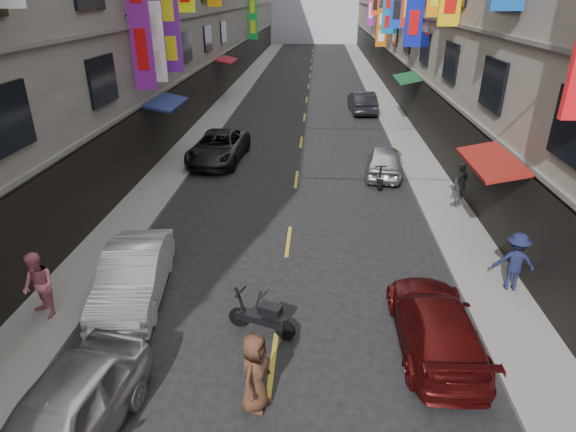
# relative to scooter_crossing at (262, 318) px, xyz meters

# --- Properties ---
(sidewalk_left) EXTENTS (2.00, 90.00, 0.12)m
(sidewalk_left) POSITION_rel_scooter_crossing_xyz_m (-5.66, 28.87, -0.38)
(sidewalk_left) COLOR slate
(sidewalk_left) RESTS_ON ground
(sidewalk_right) EXTENTS (2.00, 90.00, 0.12)m
(sidewalk_right) POSITION_rel_scooter_crossing_xyz_m (6.34, 28.87, -0.38)
(sidewalk_right) COLOR slate
(sidewalk_right) RESTS_ON ground
(street_awnings) EXTENTS (13.99, 35.20, 0.41)m
(street_awnings) POSITION_rel_scooter_crossing_xyz_m (-0.92, 12.87, 2.56)
(street_awnings) COLOR #164F15
(street_awnings) RESTS_ON ground
(lane_markings) EXTENTS (0.12, 80.20, 0.01)m
(lane_markings) POSITION_rel_scooter_crossing_xyz_m (0.34, 25.87, -0.44)
(lane_markings) COLOR gold
(lane_markings) RESTS_ON ground
(scooter_crossing) EXTENTS (1.73, 0.81, 1.14)m
(scooter_crossing) POSITION_rel_scooter_crossing_xyz_m (0.00, 0.00, 0.00)
(scooter_crossing) COLOR black
(scooter_crossing) RESTS_ON ground
(scooter_far_right) EXTENTS (0.50, 1.80, 1.14)m
(scooter_far_right) POSITION_rel_scooter_crossing_xyz_m (3.92, 10.43, 0.00)
(scooter_far_right) COLOR black
(scooter_far_right) RESTS_ON ground
(car_left_near) EXTENTS (2.32, 4.60, 1.50)m
(car_left_near) POSITION_rel_scooter_crossing_xyz_m (-3.21, -3.61, 0.31)
(car_left_near) COLOR silver
(car_left_near) RESTS_ON ground
(car_left_mid) EXTENTS (2.09, 4.56, 1.45)m
(car_left_mid) POSITION_rel_scooter_crossing_xyz_m (-3.66, 1.29, 0.28)
(car_left_mid) COLOR silver
(car_left_mid) RESTS_ON ground
(car_left_far) EXTENTS (2.70, 5.29, 1.43)m
(car_left_far) POSITION_rel_scooter_crossing_xyz_m (-3.66, 13.32, 0.27)
(car_left_far) COLOR black
(car_left_far) RESTS_ON ground
(car_right_near) EXTENTS (1.84, 4.43, 1.28)m
(car_right_near) POSITION_rel_scooter_crossing_xyz_m (4.11, -0.25, 0.20)
(car_right_near) COLOR #4E0D0D
(car_right_near) RESTS_ON ground
(car_right_mid) EXTENTS (2.14, 4.23, 1.38)m
(car_right_mid) POSITION_rel_scooter_crossing_xyz_m (4.34, 11.76, 0.25)
(car_right_mid) COLOR silver
(car_right_mid) RESTS_ON ground
(car_right_far) EXTENTS (1.86, 4.57, 1.47)m
(car_right_far) POSITION_rel_scooter_crossing_xyz_m (4.34, 24.63, 0.30)
(car_right_far) COLOR #222128
(car_right_far) RESTS_ON ground
(pedestrian_lfar) EXTENTS (1.05, 0.98, 1.79)m
(pedestrian_lfar) POSITION_rel_scooter_crossing_xyz_m (-5.65, 0.19, 0.57)
(pedestrian_lfar) COLOR #DC7486
(pedestrian_lfar) RESTS_ON sidewalk_left
(pedestrian_rnear) EXTENTS (1.20, 0.78, 1.72)m
(pedestrian_rnear) POSITION_rel_scooter_crossing_xyz_m (6.76, 2.22, 0.54)
(pedestrian_rnear) COLOR #161B3C
(pedestrian_rnear) RESTS_ON sidewalk_right
(pedestrian_rfar) EXTENTS (1.14, 1.13, 1.75)m
(pedestrian_rfar) POSITION_rel_scooter_crossing_xyz_m (6.76, 8.01, 0.55)
(pedestrian_rfar) COLOR #535355
(pedestrian_rfar) RESTS_ON sidewalk_right
(pedestrian_crossing) EXTENTS (0.83, 1.01, 1.77)m
(pedestrian_crossing) POSITION_rel_scooter_crossing_xyz_m (0.12, -2.36, 0.44)
(pedestrian_crossing) COLOR #4B2C1E
(pedestrian_crossing) RESTS_ON ground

